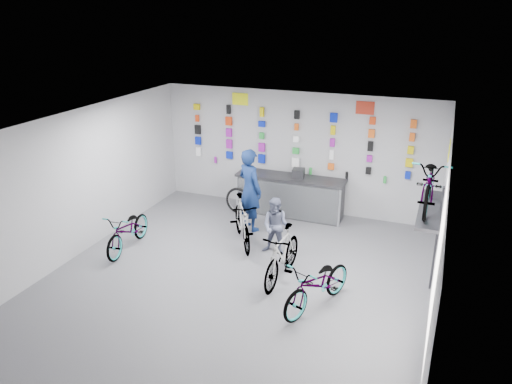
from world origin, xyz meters
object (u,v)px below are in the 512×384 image
at_px(bike_center, 282,255).
at_px(clerk, 250,190).
at_px(bike_right, 318,284).
at_px(customer, 276,226).
at_px(bike_service, 242,222).
at_px(counter, 290,196).
at_px(bike_left, 128,230).

bearing_deg(bike_center, clerk, 129.36).
height_order(bike_center, bike_right, bike_center).
bearing_deg(bike_center, customer, 118.18).
bearing_deg(clerk, bike_right, 161.24).
bearing_deg(bike_service, counter, 43.76).
bearing_deg(counter, customer, -80.43).
height_order(bike_left, clerk, clerk).
bearing_deg(counter, bike_left, -131.08).
relative_size(bike_center, clerk, 0.89).
distance_m(counter, customer, 2.11).
xyz_separation_m(bike_left, clerk, (2.03, 1.91, 0.53)).
relative_size(counter, bike_right, 1.55).
xyz_separation_m(clerk, customer, (0.97, -0.95, -0.35)).
xyz_separation_m(bike_center, bike_service, (-1.29, 1.13, 0.01)).
xyz_separation_m(bike_center, customer, (-0.46, 0.98, 0.10)).
distance_m(counter, bike_right, 4.09).
xyz_separation_m(bike_left, bike_center, (3.46, -0.02, 0.08)).
distance_m(bike_center, bike_right, 1.10).
height_order(counter, bike_service, bike_service).
relative_size(counter, bike_left, 1.61).
relative_size(bike_left, bike_service, 0.95).
height_order(bike_center, customer, customer).
distance_m(bike_left, bike_service, 2.43).
distance_m(counter, clerk, 1.37).
bearing_deg(bike_left, customer, 12.32).
bearing_deg(bike_right, bike_left, -166.40).
xyz_separation_m(counter, bike_center, (0.81, -3.05, 0.03)).
distance_m(bike_right, customer, 2.13).
relative_size(bike_left, bike_center, 0.97).
xyz_separation_m(bike_right, customer, (-1.33, 1.65, 0.16)).
relative_size(bike_left, customer, 1.35).
height_order(bike_left, customer, customer).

